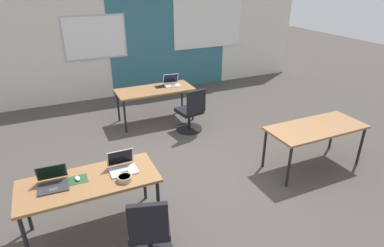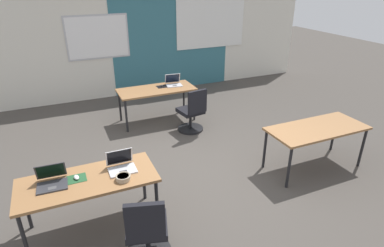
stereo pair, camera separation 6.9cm
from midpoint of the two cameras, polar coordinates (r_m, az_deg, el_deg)
name	(u,v)px [view 1 (the left image)]	position (r m, az deg, el deg)	size (l,w,h in m)	color
ground_plane	(200,171)	(5.28, 1.07, -8.47)	(24.00, 24.00, 0.00)	#47423D
back_wall_assembly	(130,39)	(8.52, -11.22, 14.46)	(10.00, 0.27, 2.80)	silver
desk_near_left	(89,184)	(4.05, -18.21, -10.23)	(1.60, 0.70, 0.72)	olive
desk_near_right	(316,130)	(5.46, 20.80, -1.08)	(1.60, 0.70, 0.72)	olive
desk_far_center	(155,92)	(6.83, -6.89, 5.62)	(1.60, 0.70, 0.72)	olive
laptop_near_left_inner	(122,166)	(4.08, -12.71, -7.38)	(0.33, 0.28, 0.23)	silver
chair_near_left_inner	(150,234)	(3.68, -8.10, -18.85)	(0.55, 0.60, 0.92)	black
laptop_near_left_end	(53,182)	(4.04, -23.93, -9.47)	(0.34, 0.32, 0.23)	#333338
mousepad_near_left_end	(78,180)	(4.07, -20.08, -9.35)	(0.22, 0.19, 0.00)	#23512D
mouse_near_left_end	(77,178)	(4.06, -20.12, -9.12)	(0.07, 0.11, 0.03)	silver
laptop_far_right	(172,83)	(7.01, -3.88, 7.19)	(0.37, 0.34, 0.23)	silver
mousepad_far_right	(160,87)	(6.93, -5.93, 6.50)	(0.22, 0.19, 0.00)	black
mouse_far_right	(160,86)	(6.93, -5.94, 6.65)	(0.09, 0.11, 0.03)	black
chair_far_right	(191,114)	(6.40, -0.48, 1.72)	(0.52, 0.57, 0.92)	black
snack_bowl	(125,178)	(3.89, -12.39, -9.39)	(0.18, 0.18, 0.06)	tan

